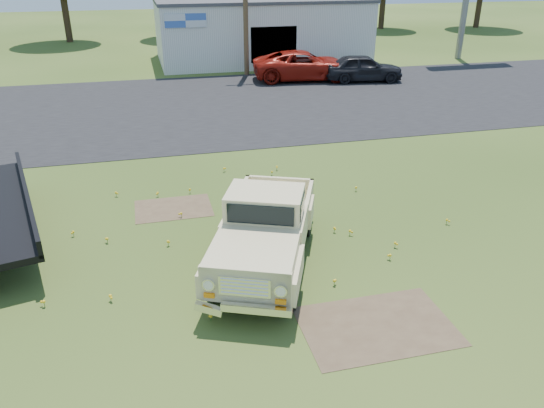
# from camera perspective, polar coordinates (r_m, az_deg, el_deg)

# --- Properties ---
(ground) EXTENTS (140.00, 140.00, 0.00)m
(ground) POSITION_cam_1_polar(r_m,az_deg,el_deg) (12.93, -0.42, -6.03)
(ground) COLOR #2B4115
(ground) RESTS_ON ground
(asphalt_lot) EXTENTS (90.00, 14.00, 0.02)m
(asphalt_lot) POSITION_cam_1_polar(r_m,az_deg,el_deg) (26.74, -8.19, 10.35)
(asphalt_lot) COLOR black
(asphalt_lot) RESTS_ON ground
(dirt_patch_a) EXTENTS (3.00, 2.00, 0.01)m
(dirt_patch_a) POSITION_cam_1_polar(r_m,az_deg,el_deg) (11.03, 11.22, -12.77)
(dirt_patch_a) COLOR brown
(dirt_patch_a) RESTS_ON ground
(dirt_patch_b) EXTENTS (2.20, 1.60, 0.01)m
(dirt_patch_b) POSITION_cam_1_polar(r_m,az_deg,el_deg) (15.75, -10.56, -0.46)
(dirt_patch_b) COLOR brown
(dirt_patch_b) RESTS_ON ground
(commercial_building) EXTENTS (14.20, 8.20, 4.15)m
(commercial_building) POSITION_cam_1_polar(r_m,az_deg,el_deg) (38.99, -1.32, 18.32)
(commercial_building) COLOR beige
(commercial_building) RESTS_ON ground
(vintage_pickup_truck) EXTENTS (3.92, 5.64, 1.91)m
(vintage_pickup_truck) POSITION_cam_1_polar(r_m,az_deg,el_deg) (12.32, -0.73, -2.62)
(vintage_pickup_truck) COLOR #D1C08C
(vintage_pickup_truck) RESTS_ON ground
(red_pickup) EXTENTS (6.29, 3.48, 1.66)m
(red_pickup) POSITION_cam_1_polar(r_m,az_deg,el_deg) (32.39, 3.46, 14.63)
(red_pickup) COLOR maroon
(red_pickup) RESTS_ON ground
(dark_sedan) EXTENTS (4.77, 2.52, 1.55)m
(dark_sedan) POSITION_cam_1_polar(r_m,az_deg,el_deg) (32.39, 9.77, 14.22)
(dark_sedan) COLOR black
(dark_sedan) RESTS_ON ground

